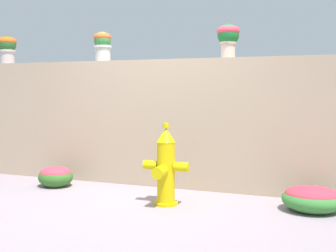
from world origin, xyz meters
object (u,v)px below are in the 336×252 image
Objects in this scene: potted_plant_2 at (228,36)px; flower_bush_left at (312,198)px; potted_plant_0 at (7,47)px; flower_bush_right at (56,176)px; potted_plant_1 at (102,44)px; fire_hydrant at (166,168)px.

potted_plant_2 is 2.17m from flower_bush_left.
potted_plant_0 is 0.93× the size of flower_bush_right.
flower_bush_right is (-0.41, -0.57, -1.75)m from potted_plant_1.
flower_bush_left is at bearing -12.32° from potted_plant_1.
flower_bush_right is (1.25, -0.62, -1.78)m from potted_plant_0.
potted_plant_0 reaches higher than flower_bush_left.
potted_plant_1 reaches higher than flower_bush_right.
potted_plant_1 is (1.66, -0.05, -0.03)m from potted_plant_0.
flower_bush_right is (-3.19, 0.04, 0.00)m from flower_bush_left.
fire_hydrant is (-0.48, -0.94, -1.51)m from potted_plant_2.
flower_bush_right is at bearing -125.56° from potted_plant_1.
fire_hydrant is 1.72m from flower_bush_right.
potted_plant_2 is at bearing 15.84° from flower_bush_right.
potted_plant_2 is 0.68× the size of flower_bush_left.
potted_plant_1 is 1.88m from flower_bush_right.
flower_bush_left is at bearing -31.75° from potted_plant_2.
potted_plant_2 is at bearing 1.29° from potted_plant_1.
potted_plant_1 is 1.74m from potted_plant_2.
flower_bush_left is (1.05, -0.65, -1.78)m from potted_plant_2.
fire_hydrant is 1.47× the size of flower_bush_left.
flower_bush_left is 3.19m from flower_bush_right.
fire_hydrant is at bearing -116.83° from potted_plant_2.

